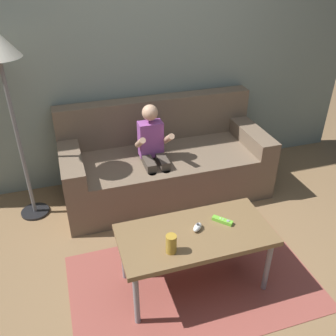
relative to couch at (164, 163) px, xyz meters
The scene contains 9 objects.
ground_plane 1.36m from the couch, 96.25° to the right, with size 8.84×8.84×0.00m, color olive.
wall_back 1.05m from the couch, 110.15° to the left, with size 4.42×0.05×2.50m, color gray.
couch is the anchor object (origin of this frame).
person_seated_on_couch 0.33m from the couch, 129.84° to the right, with size 0.29×0.35×0.91m.
coffee_table 1.18m from the couch, 96.98° to the right, with size 0.99×0.48×0.46m.
area_rug 1.21m from the couch, 96.98° to the right, with size 1.68×1.02×0.01m, color #9E4C42.
game_remote_lime_near_edge 1.14m from the couch, 86.81° to the right, with size 0.12×0.13×0.03m.
nunchuk_white 1.17m from the couch, 96.12° to the right, with size 0.09×0.09×0.05m.
soda_can 1.35m from the couch, 105.04° to the right, with size 0.07×0.07×0.12m, color #B78C2D.
Camera 1 is at (-0.70, -1.50, 2.04)m, focal length 39.56 mm.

